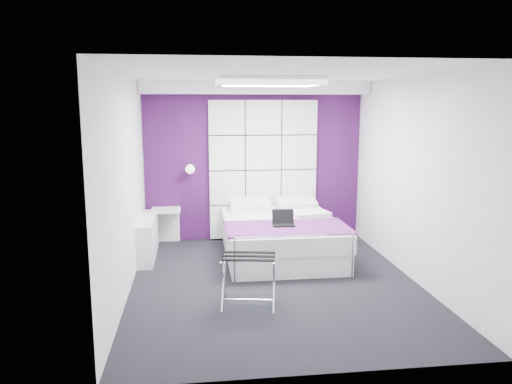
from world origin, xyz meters
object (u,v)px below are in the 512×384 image
Objects in this scene: luggage_rack at (249,280)px; nightstand at (166,210)px; radiator at (148,238)px; laptop at (283,221)px; wall_lamp at (190,169)px; bed at (280,236)px.

nightstand is at bearing 121.30° from luggage_rack.
laptop is at bearing -17.33° from radiator.
wall_lamp reaches higher than luggage_rack.
radiator is 0.58× the size of bed.
laptop is (1.92, -0.60, 0.33)m from radiator.
luggage_rack is at bearing -76.67° from wall_lamp.
wall_lamp reaches higher than radiator.
radiator reaches higher than nightstand.
luggage_rack is at bearing -56.75° from radiator.
bed reaches higher than luggage_rack.
radiator is at bearing 174.54° from bed.
wall_lamp is 0.12× the size of radiator.
laptop is at bearing -38.15° from nightstand.
radiator is 1.97m from bed.
bed reaches higher than radiator.
nightstand is (-0.40, -0.04, -0.66)m from wall_lamp.
laptop is (-0.04, -0.41, 0.33)m from bed.
nightstand is at bearing 145.11° from laptop.
wall_lamp is 1.35m from radiator.
luggage_rack is (-0.67, -1.77, -0.01)m from bed.
luggage_rack is 1.94× the size of laptop.
laptop is (0.63, 1.36, 0.34)m from luggage_rack.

